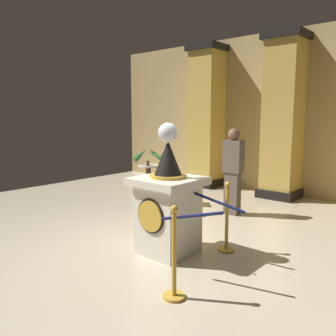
{
  "coord_description": "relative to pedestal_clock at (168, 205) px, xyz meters",
  "views": [
    {
      "loc": [
        3.37,
        -3.56,
        1.9
      ],
      "look_at": [
        0.26,
        -0.05,
        1.19
      ],
      "focal_mm": 37.6,
      "sensor_mm": 36.0,
      "label": 1
    }
  ],
  "objects": [
    {
      "name": "cafe_chair_red",
      "position": [
        -1.85,
        2.05,
        -0.11
      ],
      "size": [
        0.56,
        0.56,
        0.96
      ],
      "color": "black",
      "rests_on": "ground_plane"
    },
    {
      "name": "column_left",
      "position": [
        -2.37,
        4.25,
        1.15
      ],
      "size": [
        0.88,
        0.88,
        3.68
      ],
      "color": "black",
      "rests_on": "ground_plane"
    },
    {
      "name": "pedestal_clock",
      "position": [
        0.0,
        0.0,
        0.0
      ],
      "size": [
        0.85,
        0.85,
        1.8
      ],
      "color": "silver",
      "rests_on": "ground_plane"
    },
    {
      "name": "velvet_rope",
      "position": [
        0.72,
        -0.14,
        0.11
      ],
      "size": [
        0.9,
        0.92,
        0.22
      ],
      "color": "#141947"
    },
    {
      "name": "stanchion_far",
      "position": [
        0.58,
        0.59,
        -0.34
      ],
      "size": [
        0.24,
        0.24,
        0.99
      ],
      "color": "gold",
      "rests_on": "ground_plane"
    },
    {
      "name": "potted_palm_left",
      "position": [
        -2.44,
        2.07,
        -0.36
      ],
      "size": [
        0.77,
        0.74,
        1.19
      ],
      "color": "#4C3828",
      "rests_on": "ground_plane"
    },
    {
      "name": "back_wall",
      "position": [
        -0.26,
        4.66,
        1.24
      ],
      "size": [
        10.82,
        0.16,
        3.84
      ],
      "primitive_type": "cube",
      "color": "tan",
      "rests_on": "ground_plane"
    },
    {
      "name": "column_centre_rear",
      "position": [
        -0.26,
        4.25,
        1.15
      ],
      "size": [
        0.89,
        0.89,
        3.68
      ],
      "color": "black",
      "rests_on": "ground_plane"
    },
    {
      "name": "ground_plane",
      "position": [
        -0.26,
        0.06,
        -0.68
      ],
      "size": [
        10.82,
        10.82,
        0.0
      ],
      "primitive_type": "plane",
      "color": "beige"
    },
    {
      "name": "stanchion_near",
      "position": [
        0.87,
        -0.88,
        -0.34
      ],
      "size": [
        0.24,
        0.24,
        1.0
      ],
      "color": "gold",
      "rests_on": "ground_plane"
    },
    {
      "name": "cafe_table",
      "position": [
        -2.46,
        2.15,
        -0.2
      ],
      "size": [
        0.52,
        0.52,
        0.77
      ],
      "color": "#332D28",
      "rests_on": "ground_plane"
    },
    {
      "name": "bystander_guest",
      "position": [
        -0.34,
        2.26,
        0.19
      ],
      "size": [
        0.37,
        0.24,
        1.65
      ],
      "color": "brown",
      "rests_on": "ground_plane"
    }
  ]
}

